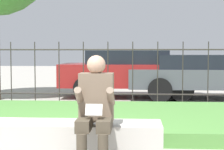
{
  "coord_description": "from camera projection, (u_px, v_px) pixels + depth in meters",
  "views": [
    {
      "loc": [
        1.26,
        -4.37,
        1.32
      ],
      "look_at": [
        0.9,
        1.19,
        0.97
      ],
      "focal_mm": 60.0,
      "sensor_mm": 36.0,
      "label": 1
    }
  ],
  "objects": [
    {
      "name": "stone_bench",
      "position": [
        46.0,
        144.0,
        4.49
      ],
      "size": [
        2.75,
        0.55,
        0.48
      ],
      "color": "beige",
      "rests_on": "ground_plane"
    },
    {
      "name": "person_seated_reader",
      "position": [
        95.0,
        108.0,
        4.11
      ],
      "size": [
        0.42,
        0.73,
        1.28
      ],
      "color": "black",
      "rests_on": "ground_plane"
    },
    {
      "name": "grass_berm",
      "position": [
        67.0,
        118.0,
        6.85
      ],
      "size": [
        10.85,
        3.3,
        0.21
      ],
      "color": "#569342",
      "rests_on": "ground_plane"
    },
    {
      "name": "iron_fence",
      "position": [
        83.0,
        73.0,
        8.96
      ],
      "size": [
        8.85,
        0.03,
        1.56
      ],
      "color": "#332D28",
      "rests_on": "ground_plane"
    },
    {
      "name": "car_parked_center",
      "position": [
        132.0,
        72.0,
        10.87
      ],
      "size": [
        4.18,
        1.93,
        1.36
      ],
      "rotation": [
        0.0,
        0.0,
        0.01
      ],
      "color": "maroon",
      "rests_on": "ground_plane"
    },
    {
      "name": "car_parked_right",
      "position": [
        205.0,
        74.0,
        10.52
      ],
      "size": [
        4.39,
        2.01,
        1.24
      ],
      "rotation": [
        0.0,
        0.0,
        -0.02
      ],
      "color": "#4C5156",
      "rests_on": "ground_plane"
    }
  ]
}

